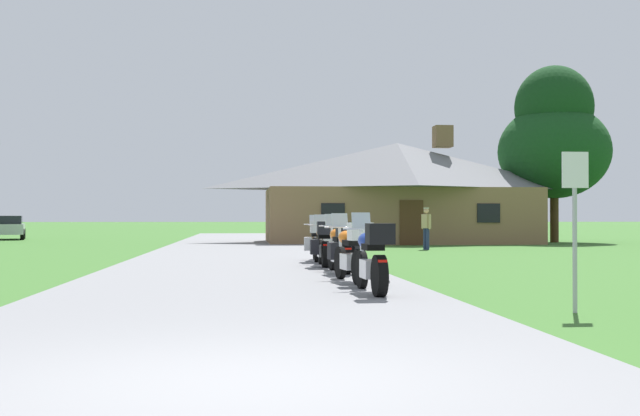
% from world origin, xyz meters
% --- Properties ---
extents(ground_plane, '(500.00, 500.00, 0.00)m').
position_xyz_m(ground_plane, '(0.00, 20.00, 0.00)').
color(ground_plane, '#386628').
extents(asphalt_driveway, '(6.40, 80.00, 0.06)m').
position_xyz_m(asphalt_driveway, '(0.00, 18.00, 0.03)').
color(asphalt_driveway, slate).
rests_on(asphalt_driveway, ground).
extents(motorcycle_blue_nearest_to_camera, '(0.66, 2.08, 1.30)m').
position_xyz_m(motorcycle_blue_nearest_to_camera, '(2.11, 6.76, 0.62)').
color(motorcycle_blue_nearest_to_camera, black).
rests_on(motorcycle_blue_nearest_to_camera, asphalt_driveway).
extents(motorcycle_orange_second_in_row, '(0.72, 2.08, 1.30)m').
position_xyz_m(motorcycle_orange_second_in_row, '(2.09, 8.94, 0.62)').
color(motorcycle_orange_second_in_row, black).
rests_on(motorcycle_orange_second_in_row, asphalt_driveway).
extents(motorcycle_orange_third_in_row, '(0.82, 2.08, 1.30)m').
position_xyz_m(motorcycle_orange_third_in_row, '(2.22, 11.52, 0.61)').
color(motorcycle_orange_third_in_row, black).
rests_on(motorcycle_orange_third_in_row, asphalt_driveway).
extents(motorcycle_orange_fourth_in_row, '(0.73, 2.08, 1.30)m').
position_xyz_m(motorcycle_orange_fourth_in_row, '(2.08, 13.92, 0.61)').
color(motorcycle_orange_fourth_in_row, black).
rests_on(motorcycle_orange_fourth_in_row, asphalt_driveway).
extents(motorcycle_red_farthest_in_row, '(0.76, 2.08, 1.30)m').
position_xyz_m(motorcycle_red_farthest_in_row, '(2.13, 16.27, 0.61)').
color(motorcycle_red_farthest_in_row, black).
rests_on(motorcycle_red_farthest_in_row, asphalt_driveway).
extents(stone_lodge, '(13.94, 7.18, 5.99)m').
position_xyz_m(stone_lodge, '(7.93, 34.08, 2.62)').
color(stone_lodge, brown).
rests_on(stone_lodge, ground).
extents(bystander_tan_shirt_near_lodge, '(0.34, 0.52, 1.69)m').
position_xyz_m(bystander_tan_shirt_near_lodge, '(7.39, 25.42, 0.95)').
color(bystander_tan_shirt_near_lodge, navy).
rests_on(bystander_tan_shirt_near_lodge, ground).
extents(metal_signpost_roadside, '(0.36, 0.06, 2.14)m').
position_xyz_m(metal_signpost_roadside, '(4.45, 4.38, 1.35)').
color(metal_signpost_roadside, '#9EA0A5').
rests_on(metal_signpost_roadside, ground).
extents(tree_right_of_lodge, '(5.81, 5.81, 9.27)m').
position_xyz_m(tree_right_of_lodge, '(16.38, 34.54, 5.46)').
color(tree_right_of_lodge, '#422D19').
rests_on(tree_right_of_lodge, ground).
extents(parked_silver_suv_far_left, '(2.86, 4.90, 1.40)m').
position_xyz_m(parked_silver_suv_far_left, '(-13.72, 42.89, 0.78)').
color(parked_silver_suv_far_left, '#ADAFB7').
rests_on(parked_silver_suv_far_left, ground).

